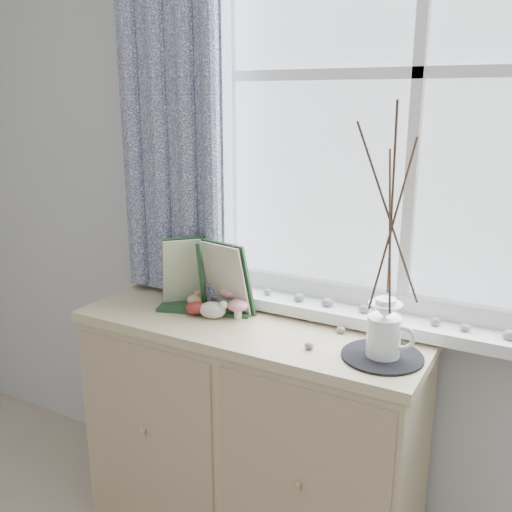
{
  "coord_description": "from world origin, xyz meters",
  "views": [
    {
      "loc": [
        0.73,
        0.2,
        1.58
      ],
      "look_at": [
        -0.1,
        1.7,
        1.1
      ],
      "focal_mm": 40.0,
      "sensor_mm": 36.0,
      "label": 1
    }
  ],
  "objects_px": {
    "sideboard": "(250,433)",
    "twig_pitcher": "(391,215)",
    "botanical_book": "(199,277)",
    "toadstool_cluster": "(234,295)"
  },
  "relations": [
    {
      "from": "sideboard",
      "to": "twig_pitcher",
      "type": "bearing_deg",
      "value": -5.64
    },
    {
      "from": "toadstool_cluster",
      "to": "twig_pitcher",
      "type": "relative_size",
      "value": 0.22
    },
    {
      "from": "sideboard",
      "to": "twig_pitcher",
      "type": "xyz_separation_m",
      "value": [
        0.47,
        -0.05,
        0.85
      ]
    },
    {
      "from": "sideboard",
      "to": "toadstool_cluster",
      "type": "bearing_deg",
      "value": 146.18
    },
    {
      "from": "twig_pitcher",
      "to": "botanical_book",
      "type": "bearing_deg",
      "value": 158.81
    },
    {
      "from": "botanical_book",
      "to": "toadstool_cluster",
      "type": "relative_size",
      "value": 2.46
    },
    {
      "from": "sideboard",
      "to": "botanical_book",
      "type": "relative_size",
      "value": 3.09
    },
    {
      "from": "sideboard",
      "to": "toadstool_cluster",
      "type": "relative_size",
      "value": 7.58
    },
    {
      "from": "botanical_book",
      "to": "twig_pitcher",
      "type": "height_order",
      "value": "twig_pitcher"
    },
    {
      "from": "toadstool_cluster",
      "to": "twig_pitcher",
      "type": "height_order",
      "value": "twig_pitcher"
    }
  ]
}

